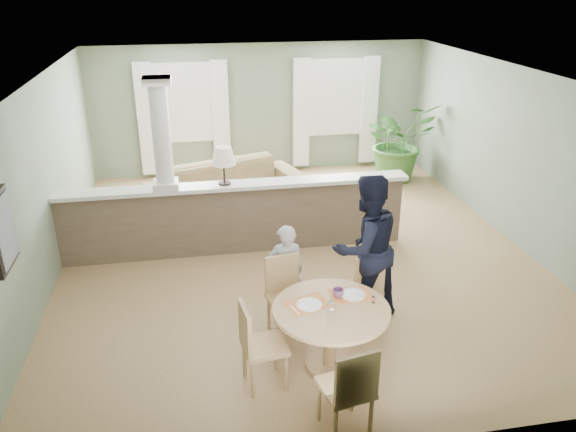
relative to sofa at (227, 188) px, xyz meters
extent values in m
plane|color=tan|center=(0.91, -1.92, -0.41)|extent=(8.00, 8.00, 0.00)
cube|color=gray|center=(0.91, 2.08, 0.94)|extent=(7.00, 0.02, 2.70)
cube|color=gray|center=(-2.59, -1.92, 0.94)|extent=(0.02, 8.00, 2.70)
cube|color=gray|center=(4.41, -1.92, 0.94)|extent=(0.02, 8.00, 2.70)
cube|color=gray|center=(0.91, -5.92, 0.94)|extent=(7.00, 0.02, 2.70)
cube|color=white|center=(0.91, -1.92, 2.29)|extent=(7.00, 8.00, 0.02)
cube|color=white|center=(-0.69, 2.05, 1.14)|extent=(1.10, 0.02, 1.50)
cube|color=white|center=(-0.69, 2.02, 1.14)|extent=(1.22, 0.04, 1.62)
cube|color=white|center=(2.51, 2.05, 1.14)|extent=(1.10, 0.02, 1.50)
cube|color=white|center=(2.51, 2.02, 1.14)|extent=(1.22, 0.04, 1.62)
cube|color=white|center=(-1.44, 1.96, 0.84)|extent=(0.35, 0.10, 2.30)
cube|color=white|center=(0.06, 1.96, 0.84)|extent=(0.35, 0.10, 2.30)
cube|color=white|center=(1.76, 1.96, 0.84)|extent=(0.35, 0.10, 2.30)
cube|color=white|center=(3.26, 1.96, 0.84)|extent=(0.35, 0.10, 2.30)
cube|color=black|center=(-2.56, -3.92, 1.14)|extent=(0.04, 0.62, 0.82)
cube|color=slate|center=(-2.54, -3.92, 1.14)|extent=(0.02, 0.52, 0.72)
cube|color=#765E4C|center=(0.01, -1.72, 0.12)|extent=(5.20, 0.22, 1.05)
cube|color=white|center=(0.01, -1.72, 0.67)|extent=(5.32, 0.36, 0.06)
cube|color=white|center=(-0.99, -1.72, 0.75)|extent=(0.36, 0.36, 0.10)
cylinder|color=white|center=(-0.99, -1.72, 1.50)|extent=(0.26, 0.26, 1.39)
cube|color=white|center=(-0.99, -1.72, 2.24)|extent=(0.38, 0.38, 0.10)
cylinder|color=black|center=(-0.14, -1.72, 0.72)|extent=(0.18, 0.18, 0.03)
cylinder|color=black|center=(-0.14, -1.72, 0.87)|extent=(0.03, 0.03, 0.28)
cone|color=#EFDEC5|center=(-0.14, -1.72, 1.14)|extent=(0.36, 0.36, 0.26)
imported|color=olive|center=(0.00, 0.00, 0.00)|extent=(3.00, 1.92, 0.82)
imported|color=#336227|center=(3.61, 1.00, 0.41)|extent=(1.74, 1.60, 1.63)
cylinder|color=tan|center=(0.73, -4.72, -0.39)|extent=(0.52, 0.52, 0.04)
cylinder|color=tan|center=(0.73, -4.72, -0.03)|extent=(0.14, 0.14, 0.67)
cylinder|color=tan|center=(0.73, -4.72, 0.32)|extent=(1.25, 1.25, 0.04)
cube|color=red|center=(0.50, -4.61, 0.35)|extent=(0.52, 0.44, 0.01)
cube|color=red|center=(1.00, -4.51, 0.35)|extent=(0.45, 0.34, 0.01)
cylinder|color=white|center=(0.51, -4.63, 0.36)|extent=(0.27, 0.27, 0.01)
cylinder|color=white|center=(1.03, -4.52, 0.36)|extent=(0.27, 0.27, 0.01)
cylinder|color=white|center=(0.72, -4.75, 0.40)|extent=(0.08, 0.08, 0.09)
cube|color=silver|center=(0.47, -4.70, 0.36)|extent=(0.07, 0.18, 0.00)
cube|color=silver|center=(0.35, -4.70, 0.35)|extent=(0.08, 0.21, 0.00)
cylinder|color=white|center=(1.20, -4.70, 0.38)|extent=(0.04, 0.04, 0.07)
cylinder|color=silver|center=(1.20, -4.70, 0.42)|extent=(0.04, 0.04, 0.01)
imported|color=#2762B6|center=(0.86, -4.52, 0.39)|extent=(0.16, 0.16, 0.10)
cube|color=tan|center=(0.39, -4.02, 0.05)|extent=(0.50, 0.50, 0.05)
cylinder|color=tan|center=(0.24, -4.22, -0.19)|extent=(0.04, 0.04, 0.44)
cylinder|color=tan|center=(0.59, -4.17, -0.19)|extent=(0.04, 0.04, 0.44)
cylinder|color=tan|center=(0.19, -3.88, -0.19)|extent=(0.04, 0.04, 0.44)
cylinder|color=tan|center=(0.53, -3.82, -0.19)|extent=(0.04, 0.04, 0.44)
cube|color=tan|center=(0.36, -3.83, 0.31)|extent=(0.41, 0.11, 0.47)
cube|color=tan|center=(1.33, -4.11, 0.00)|extent=(0.51, 0.51, 0.05)
cylinder|color=tan|center=(1.12, -4.18, -0.21)|extent=(0.04, 0.04, 0.39)
cylinder|color=tan|center=(1.41, -4.32, -0.21)|extent=(0.04, 0.04, 0.39)
cylinder|color=tan|center=(1.26, -3.90, -0.21)|extent=(0.04, 0.04, 0.39)
cylinder|color=tan|center=(1.54, -4.04, -0.21)|extent=(0.04, 0.04, 0.39)
cube|color=tan|center=(1.41, -3.95, 0.23)|extent=(0.35, 0.19, 0.42)
cube|color=tan|center=(0.65, -5.63, 0.07)|extent=(0.52, 0.52, 0.05)
cylinder|color=tan|center=(0.79, -5.42, -0.18)|extent=(0.04, 0.04, 0.46)
cylinder|color=tan|center=(0.43, -5.49, -0.18)|extent=(0.04, 0.04, 0.46)
cylinder|color=tan|center=(0.86, -5.78, -0.18)|extent=(0.04, 0.04, 0.46)
cylinder|color=tan|center=(0.50, -5.84, -0.18)|extent=(0.04, 0.04, 0.46)
cube|color=tan|center=(0.68, -5.83, 0.33)|extent=(0.43, 0.12, 0.49)
cube|color=tan|center=(0.00, -4.86, 0.06)|extent=(0.49, 0.49, 0.05)
cylinder|color=tan|center=(0.20, -5.02, -0.19)|extent=(0.04, 0.04, 0.44)
cylinder|color=tan|center=(0.15, -4.67, -0.19)|extent=(0.04, 0.04, 0.44)
cylinder|color=tan|center=(-0.15, -5.06, -0.19)|extent=(0.04, 0.04, 0.44)
cylinder|color=tan|center=(-0.20, -4.71, -0.19)|extent=(0.04, 0.04, 0.44)
cube|color=tan|center=(-0.19, -4.89, 0.32)|extent=(0.09, 0.42, 0.48)
imported|color=#ADACB2|center=(0.43, -3.65, 0.22)|extent=(0.46, 0.31, 1.25)
imported|color=black|center=(1.40, -3.77, 0.52)|extent=(1.08, 0.95, 1.86)
camera|label=1|loc=(-0.60, -9.58, 3.57)|focal=35.00mm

